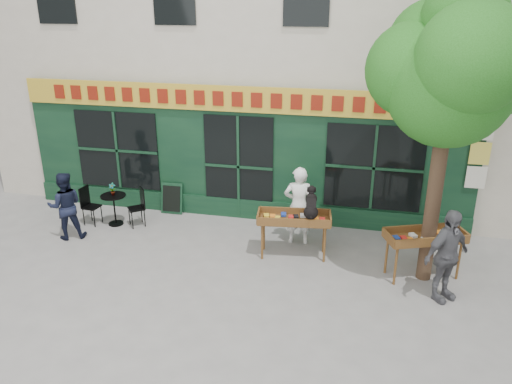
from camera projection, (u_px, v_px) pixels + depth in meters
The scene contains 14 objects.
ground at pixel (212, 261), 10.53m from camera, with size 80.00×80.00×0.00m, color slate.
building at pixel (270, 6), 14.16m from camera, with size 14.00×7.26×10.00m.
street_tree at pixel (454, 65), 8.47m from camera, with size 3.05×2.90×5.60m.
book_cart_center at pixel (294, 221), 10.46m from camera, with size 1.57×0.81×0.99m.
dog at pixel (311, 202), 10.17m from camera, with size 0.34×0.60×0.60m, color black, non-canonical shape.
woman at pixel (299, 206), 11.02m from camera, with size 0.65×0.43×1.79m, color white.
book_cart_right at pixel (425, 239), 9.66m from camera, with size 1.62×1.13×0.99m.
man_right at pixel (446, 256), 8.89m from camera, with size 1.03×0.43×1.76m, color #505055.
bistro_table at pixel (114, 204), 12.04m from camera, with size 0.60×0.60×0.76m.
bistro_chair_left at pixel (88, 202), 12.09m from camera, with size 0.40×0.39×0.95m.
bistro_chair_right at pixel (140, 204), 12.00m from camera, with size 0.51×0.51×0.95m.
potted_plant at pixel (112, 189), 11.91m from camera, with size 0.16×0.11×0.31m, color gray.
man_left at pixel (65, 206), 11.28m from camera, with size 0.77×0.60×1.58m, color black.
chalkboard at pixel (172, 198), 12.74m from camera, with size 0.56×0.21×0.79m.
Camera 1 is at (2.99, -8.85, 5.16)m, focal length 35.00 mm.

